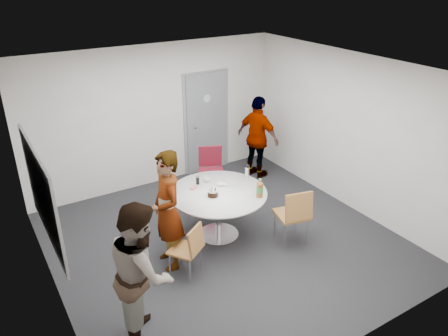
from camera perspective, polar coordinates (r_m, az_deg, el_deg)
floor at (r=6.98m, az=0.06°, el=-9.56°), size 5.00×5.00×0.00m
ceiling at (r=5.87m, az=0.07°, el=12.62°), size 5.00×5.00×0.00m
wall_back at (r=8.39m, az=-9.01°, el=6.64°), size 5.00×0.00×5.00m
wall_left at (r=5.56m, az=-22.51°, el=-5.13°), size 0.00×5.00×5.00m
wall_right at (r=7.81m, az=15.91°, el=4.56°), size 0.00×5.00×5.00m
wall_front at (r=4.65m, az=16.75°, el=-10.47°), size 5.00×0.00×5.00m
door at (r=8.93m, az=-2.32°, el=5.89°), size 1.02×0.17×2.12m
whiteboard at (r=5.70m, az=-22.68°, el=-3.27°), size 0.04×1.90×1.25m
table at (r=6.78m, az=-0.56°, el=-3.93°), size 1.51×1.51×1.09m
chair_near_left at (r=6.04m, az=-4.50°, el=-10.19°), size 0.54×0.55×0.81m
chair_near_right at (r=6.67m, az=9.23°, el=-5.70°), size 0.55×0.59×0.96m
chair_far at (r=8.05m, az=-1.73°, el=0.24°), size 0.61×0.63×0.95m
person_main at (r=6.09m, az=-7.40°, el=-5.59°), size 0.48×0.68×1.76m
person_left at (r=5.05m, az=-10.64°, el=-13.25°), size 0.87×1.00×1.75m
person_right at (r=8.70m, az=4.44°, el=3.97°), size 0.67×1.06×1.68m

